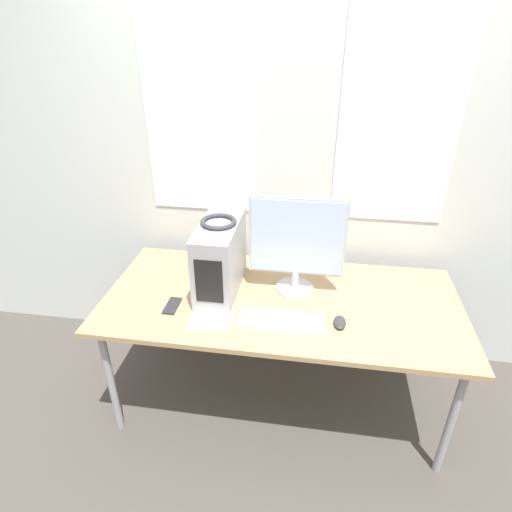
% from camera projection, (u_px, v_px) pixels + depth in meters
% --- Properties ---
extents(ground_plane, '(14.00, 14.00, 0.00)m').
position_uv_depth(ground_plane, '(269.00, 460.00, 2.26)').
color(ground_plane, '#47423D').
extents(wall_back, '(8.00, 0.07, 2.70)m').
position_uv_depth(wall_back, '(294.00, 155.00, 2.48)').
color(wall_back, silver).
rests_on(wall_back, ground_plane).
extents(desk, '(1.89, 0.88, 0.74)m').
position_uv_depth(desk, '(281.00, 306.00, 2.31)').
color(desk, tan).
rests_on(desk, ground_plane).
extents(pc_tower, '(0.20, 0.49, 0.39)m').
position_uv_depth(pc_tower, '(220.00, 258.00, 2.27)').
color(pc_tower, '#9E9EA3').
rests_on(pc_tower, desk).
extents(headphones, '(0.19, 0.19, 0.02)m').
position_uv_depth(headphones, '(219.00, 222.00, 2.17)').
color(headphones, '#333338').
rests_on(headphones, pc_tower).
extents(monitor_main, '(0.50, 0.21, 0.54)m').
position_uv_depth(monitor_main, '(297.00, 243.00, 2.22)').
color(monitor_main, '#B7B7BC').
rests_on(monitor_main, desk).
extents(keyboard, '(0.42, 0.16, 0.02)m').
position_uv_depth(keyboard, '(281.00, 321.00, 2.10)').
color(keyboard, silver).
rests_on(keyboard, desk).
extents(mouse, '(0.06, 0.11, 0.03)m').
position_uv_depth(mouse, '(340.00, 322.00, 2.08)').
color(mouse, '#2D2D2D').
rests_on(mouse, desk).
extents(cell_phone, '(0.06, 0.14, 0.01)m').
position_uv_depth(cell_phone, '(172.00, 306.00, 2.22)').
color(cell_phone, '#232328').
rests_on(cell_phone, desk).
extents(paper_sheet_left, '(0.25, 0.32, 0.00)m').
position_uv_depth(paper_sheet_left, '(213.00, 312.00, 2.17)').
color(paper_sheet_left, white).
rests_on(paper_sheet_left, desk).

